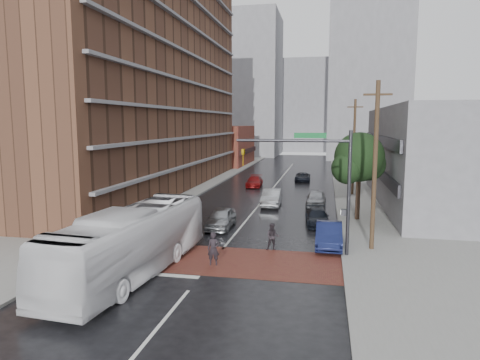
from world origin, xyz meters
The scene contains 24 objects.
ground centered at (0.00, 0.00, 0.00)m, with size 160.00×160.00×0.00m, color black.
crosswalk centered at (0.00, 0.50, 0.01)m, with size 14.00×5.00×0.02m, color brown.
sidewalk_west centered at (-11.50, 25.00, 0.07)m, with size 9.00×90.00×0.15m, color gray.
sidewalk_east centered at (11.50, 25.00, 0.07)m, with size 9.00×90.00×0.15m, color gray.
apartment_block centered at (-14.00, 24.00, 14.00)m, with size 10.00×44.00×28.00m, color brown.
storefront_west centered at (-12.00, 54.00, 3.50)m, with size 8.00×16.00×7.00m, color maroon.
building_east centered at (16.50, 20.00, 4.50)m, with size 11.00×26.00×9.00m, color gray.
distant_tower_west centered at (-14.00, 78.00, 16.00)m, with size 18.00×16.00×32.00m, color gray.
distant_tower_east centered at (14.00, 72.00, 18.00)m, with size 16.00×14.00×36.00m, color gray.
distant_tower_center centered at (0.00, 95.00, 12.00)m, with size 12.00×10.00×24.00m, color gray.
street_tree centered at (8.52, 12.03, 4.73)m, with size 4.20×4.10×6.90m.
signal_mast centered at (5.85, 2.50, 4.73)m, with size 6.50×0.30×7.20m.
utility_pole_near centered at (8.80, 4.00, 5.14)m, with size 1.60×0.26×10.00m.
utility_pole_far centered at (8.80, 24.00, 5.14)m, with size 1.60×0.26×10.00m.
transit_bus centered at (-3.40, -2.51, 1.70)m, with size 2.86×12.20×3.40m, color white.
pedestrian_a centered at (0.21, -0.32, 0.90)m, with size 0.65×0.43×1.79m, color black.
pedestrian_b centered at (2.99, 3.00, 0.82)m, with size 0.80×0.62×1.65m, color #272227.
car_travel_a centered at (-1.36, 7.68, 0.73)m, with size 1.73×4.31×1.47m, color #95989C.
car_travel_b centered at (1.19, 16.65, 0.77)m, with size 1.63×4.67×1.54m, color #ABAFB3.
car_travel_c centered at (-2.34, 28.18, 0.63)m, with size 1.76×4.33×1.26m, color maroon.
suv_travel centered at (3.08, 33.79, 0.58)m, with size 1.91×4.15×1.15m, color black.
car_parked_near centered at (6.30, 4.45, 0.74)m, with size 1.57×4.51×1.49m, color #141C48.
car_parked_mid centered at (5.48, 10.00, 0.60)m, with size 1.67×4.12×1.20m, color black.
car_parked_far centered at (5.20, 17.42, 0.74)m, with size 1.74×4.33×1.47m, color #939599.
Camera 1 is at (6.00, -21.79, 7.61)m, focal length 32.00 mm.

